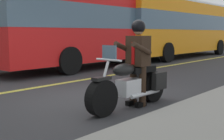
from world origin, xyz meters
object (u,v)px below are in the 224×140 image
at_px(motorcycle_main, 132,85).
at_px(rider_main, 138,55).
at_px(bus_far, 106,24).
at_px(bus_near, 178,26).

bearing_deg(motorcycle_main, rider_main, 179.64).
xyz_separation_m(motorcycle_main, bus_far, (-5.35, -5.60, 1.42)).
relative_size(rider_main, bus_far, 0.16).
distance_m(motorcycle_main, rider_main, 0.61).
height_order(motorcycle_main, bus_far, bus_far).
xyz_separation_m(bus_near, bus_far, (6.12, -0.30, 0.00)).
bearing_deg(rider_main, motorcycle_main, -0.36).
bearing_deg(rider_main, bus_far, -132.67).
relative_size(motorcycle_main, bus_far, 0.20).
relative_size(motorcycle_main, bus_near, 0.20).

